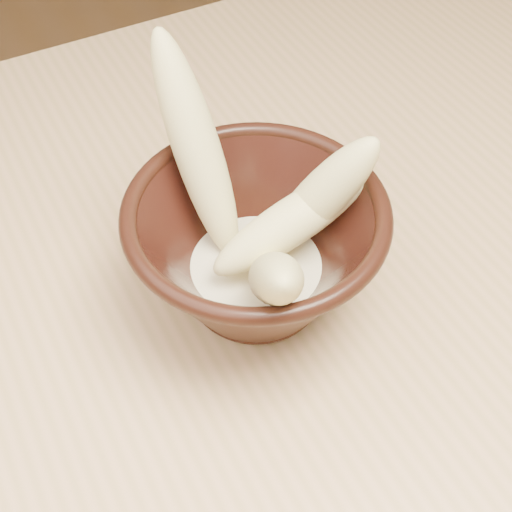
{
  "coord_description": "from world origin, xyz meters",
  "views": [
    {
      "loc": [
        -0.21,
        -0.27,
        1.17
      ],
      "look_at": [
        -0.06,
        0.01,
        0.8
      ],
      "focal_mm": 50.0,
      "sensor_mm": 36.0,
      "label": 1
    }
  ],
  "objects": [
    {
      "name": "banana_right",
      "position": [
        -0.01,
        0.01,
        0.84
      ],
      "size": [
        0.1,
        0.07,
        0.12
      ],
      "primitive_type": "ellipsoid",
      "rotation": [
        0.59,
        0.0,
        1.18
      ],
      "color": "#EBDE8B",
      "rests_on": "bowl"
    },
    {
      "name": "banana_upright",
      "position": [
        -0.07,
        0.07,
        0.85
      ],
      "size": [
        0.04,
        0.12,
        0.16
      ],
      "primitive_type": "ellipsoid",
      "rotation": [
        0.58,
        0.0,
        3.21
      ],
      "color": "#EBDE8B",
      "rests_on": "bowl"
    },
    {
      "name": "banana_across",
      "position": [
        -0.03,
        0.01,
        0.82
      ],
      "size": [
        0.13,
        0.03,
        0.07
      ],
      "primitive_type": "ellipsoid",
      "rotation": [
        1.25,
        0.0,
        1.58
      ],
      "color": "#EBDE8B",
      "rests_on": "bowl"
    },
    {
      "name": "milk_puddle",
      "position": [
        -0.06,
        0.01,
        0.78
      ],
      "size": [
        0.1,
        0.1,
        0.01
      ],
      "primitive_type": "cylinder",
      "color": "beige",
      "rests_on": "bowl"
    },
    {
      "name": "bowl",
      "position": [
        -0.06,
        0.01,
        0.81
      ],
      "size": [
        0.18,
        0.18,
        0.1
      ],
      "rotation": [
        0.0,
        0.0,
        0.4
      ],
      "color": "black",
      "rests_on": "table"
    },
    {
      "name": "table",
      "position": [
        0.0,
        0.0,
        0.67
      ],
      "size": [
        1.2,
        0.8,
        0.75
      ],
      "color": "tan",
      "rests_on": "ground"
    },
    {
      "name": "banana_front",
      "position": [
        -0.07,
        -0.04,
        0.83
      ],
      "size": [
        0.07,
        0.11,
        0.12
      ],
      "primitive_type": "ellipsoid",
      "rotation": [
        0.72,
        0.0,
        -0.41
      ],
      "color": "#EBDE8B",
      "rests_on": "bowl"
    }
  ]
}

